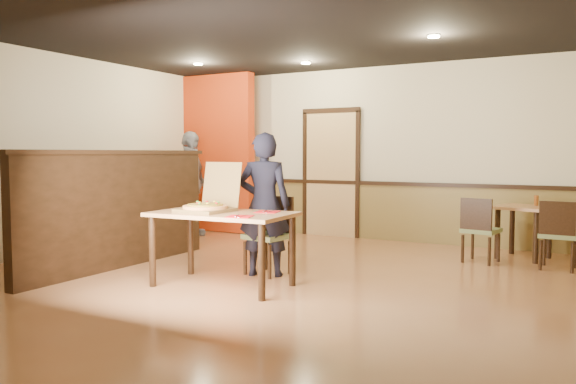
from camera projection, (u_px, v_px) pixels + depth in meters
The scene contains 24 objects.
floor at pixel (267, 282), 6.15m from camera, with size 7.00×7.00×0.00m, color #B37345.
ceiling at pixel (266, 22), 5.96m from camera, with size 7.00×7.00×0.00m, color black.
wall_back at pixel (377, 154), 9.11m from camera, with size 7.00×7.00×0.00m, color beige.
wall_left at pixel (49, 154), 7.73m from camera, with size 7.00×7.00×0.00m, color beige.
wainscot_back at pixel (376, 212), 9.16m from camera, with size 7.00×0.04×0.90m, color olive.
chair_rail_back at pixel (376, 183), 9.10m from camera, with size 7.00×0.06×0.06m, color black.
back_door at pixel (331, 174), 9.49m from camera, with size 0.90×0.06×2.10m, color #DDB371.
booth_partition at pixel (119, 208), 6.88m from camera, with size 0.20×3.10×1.44m.
red_accent_panel at pixel (214, 153), 10.07m from camera, with size 1.60×0.20×2.78m, color #B7310D.
spot_a at pixel (198, 64), 8.63m from camera, with size 0.14×0.14×0.02m, color beige.
spot_b at pixel (306, 63), 8.53m from camera, with size 0.14×0.14×0.02m, color beige.
spot_c at pixel (434, 36), 6.60m from camera, with size 0.14×0.14×0.02m, color beige.
main_table at pixel (222, 223), 5.90m from camera, with size 1.51×0.91×0.79m.
diner_chair at pixel (271, 232), 6.56m from camera, with size 0.51×0.51×0.90m.
side_chair_left at pixel (479, 227), 7.17m from camera, with size 0.48×0.48×0.84m.
side_chair_right at pixel (558, 232), 6.73m from camera, with size 0.43×0.43×0.84m.
side_table at pixel (524, 219), 7.48m from camera, with size 0.80×0.80×0.70m.
diner at pixel (264, 204), 6.41m from camera, with size 0.60×0.39×1.64m, color black.
passerby at pixel (190, 184), 9.43m from camera, with size 1.04×0.43×1.78m, color gray.
pizza_box at pixel (208, 205), 5.97m from camera, with size 0.51×0.60×0.52m.
pizza at pixel (205, 207), 5.92m from camera, with size 0.47×0.47×0.03m, color #EB9F55.
napkin_near at pixel (240, 216), 5.48m from camera, with size 0.29×0.29×0.01m.
napkin_far at pixel (267, 212), 5.91m from camera, with size 0.28×0.28×0.01m.
condiment at pixel (536, 200), 7.51m from camera, with size 0.06×0.06×0.14m, color brown.
Camera 1 is at (3.12, -5.21, 1.41)m, focal length 35.00 mm.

